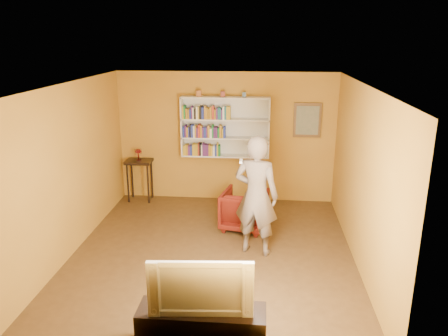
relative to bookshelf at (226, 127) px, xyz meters
The scene contains 16 objects.
room_shell 2.48m from the bookshelf, 90.00° to the right, with size 5.30×5.80×2.88m.
bookshelf is the anchor object (origin of this frame).
books_row_lower 0.68m from the bookshelf, 167.53° to the right, with size 0.76×0.19×0.27m.
books_row_middle 0.45m from the bookshelf, 165.87° to the right, with size 0.87×0.19×0.27m.
books_row_upper 0.49m from the bookshelf, 163.94° to the right, with size 0.97×0.19×0.27m.
ornament_left 0.86m from the bookshelf, behind, with size 0.09×0.09×0.12m, color #A96030.
ornament_centre 0.68m from the bookshelf, 129.11° to the right, with size 0.08×0.08×0.11m, color brown.
ornament_right 0.77m from the bookshelf, ahead, with size 0.07×0.07×0.10m, color slate.
framed_painting 1.66m from the bookshelf, ahead, with size 0.55×0.05×0.70m.
console_table 2.01m from the bookshelf, behind, with size 0.54×0.41×0.88m.
ruby_lustre 1.90m from the bookshelf, behind, with size 0.15×0.15×0.24m.
armchair 1.92m from the bookshelf, 71.51° to the right, with size 0.76×0.79×0.72m, color #450704.
person 2.48m from the bookshelf, 73.40° to the right, with size 0.71×0.47×1.95m, color brown.
game_remote 2.61m from the bookshelf, 80.00° to the right, with size 0.04×0.15×0.04m, color white.
tv_cabinet 4.85m from the bookshelf, 88.26° to the right, with size 1.42×0.42×0.51m, color black.
television 4.72m from the bookshelf, 88.26° to the right, with size 1.12×0.15×0.65m, color black.
Camera 1 is at (0.76, -6.34, 3.39)m, focal length 35.00 mm.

